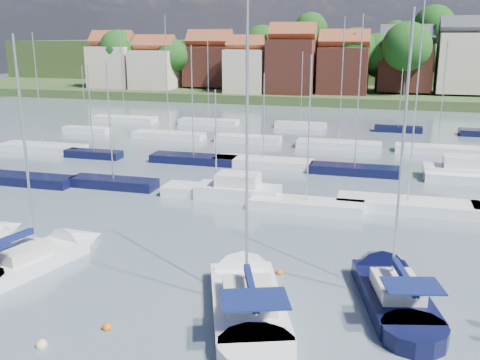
% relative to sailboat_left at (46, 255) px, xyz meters
% --- Properties ---
extents(ground, '(260.00, 260.00, 0.00)m').
position_rel_sailboat_left_xyz_m(ground, '(13.12, 35.28, -0.36)').
color(ground, '#4F606B').
rests_on(ground, ground).
extents(sailboat_left, '(5.35, 10.99, 14.48)m').
position_rel_sailboat_left_xyz_m(sailboat_left, '(0.00, 0.00, 0.00)').
color(sailboat_left, silver).
rests_on(sailboat_left, ground).
extents(sailboat_centre, '(7.60, 13.25, 17.41)m').
position_rel_sailboat_left_xyz_m(sailboat_centre, '(12.77, -1.18, -0.01)').
color(sailboat_centre, silver).
rests_on(sailboat_centre, ground).
extents(sailboat_navy, '(5.67, 11.72, 15.71)m').
position_rel_sailboat_left_xyz_m(sailboat_navy, '(19.97, 1.36, -0.00)').
color(sailboat_navy, black).
rests_on(sailboat_navy, ground).
extents(buoy_b, '(0.51, 0.51, 0.51)m').
position_rel_sailboat_left_xyz_m(buoy_b, '(5.43, -8.18, -0.36)').
color(buoy_b, beige).
rests_on(buoy_b, ground).
extents(buoy_c, '(0.44, 0.44, 0.44)m').
position_rel_sailboat_left_xyz_m(buoy_c, '(7.48, -6.11, -0.36)').
color(buoy_c, '#D85914').
rests_on(buoy_c, ground).
extents(buoy_d, '(0.42, 0.42, 0.42)m').
position_rel_sailboat_left_xyz_m(buoy_d, '(14.94, -6.43, -0.36)').
color(buoy_d, beige).
rests_on(buoy_d, ground).
extents(buoy_e, '(0.41, 0.41, 0.41)m').
position_rel_sailboat_left_xyz_m(buoy_e, '(14.05, 1.93, -0.36)').
color(buoy_e, '#D85914').
rests_on(buoy_e, ground).
extents(marina_field, '(79.62, 41.41, 15.93)m').
position_rel_sailboat_left_xyz_m(marina_field, '(15.02, 30.43, 0.07)').
color(marina_field, silver).
rests_on(marina_field, ground).
extents(far_shore_town, '(212.46, 90.00, 22.27)m').
position_rel_sailboat_left_xyz_m(far_shore_town, '(15.34, 127.95, 4.25)').
color(far_shore_town, '#3F4E27').
rests_on(far_shore_town, ground).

